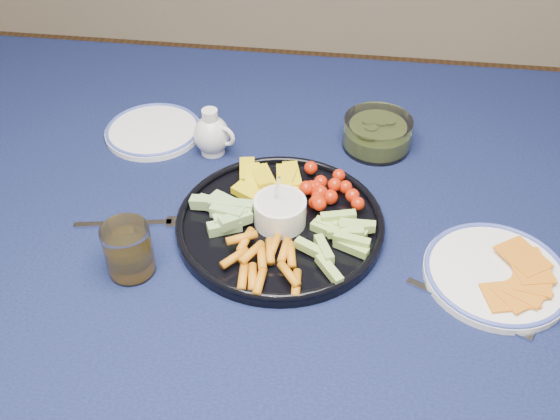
# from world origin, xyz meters

# --- Properties ---
(dining_table) EXTENTS (1.67, 1.07, 0.75)m
(dining_table) POSITION_xyz_m (0.00, 0.00, 0.66)
(dining_table) COLOR #492718
(dining_table) RESTS_ON ground
(crudite_platter) EXTENTS (0.33, 0.33, 0.11)m
(crudite_platter) POSITION_xyz_m (0.11, -0.06, 0.77)
(crudite_platter) COLOR black
(crudite_platter) RESTS_ON dining_table
(creamer_pitcher) EXTENTS (0.08, 0.07, 0.09)m
(creamer_pitcher) POSITION_xyz_m (-0.03, 0.13, 0.79)
(creamer_pitcher) COLOR white
(creamer_pitcher) RESTS_ON dining_table
(pickle_bowl) EXTENTS (0.13, 0.13, 0.06)m
(pickle_bowl) POSITION_xyz_m (0.26, 0.19, 0.77)
(pickle_bowl) COLOR silver
(pickle_bowl) RESTS_ON dining_table
(cheese_plate) EXTENTS (0.21, 0.21, 0.03)m
(cheese_plate) POSITION_xyz_m (0.45, -0.12, 0.76)
(cheese_plate) COLOR white
(cheese_plate) RESTS_ON dining_table
(juice_tumbler) EXTENTS (0.07, 0.07, 0.08)m
(juice_tumbler) POSITION_xyz_m (-0.09, -0.18, 0.78)
(juice_tumbler) COLOR silver
(juice_tumbler) RESTS_ON dining_table
(fork_left) EXTENTS (0.19, 0.05, 0.00)m
(fork_left) POSITION_xyz_m (-0.11, -0.08, 0.75)
(fork_left) COLOR silver
(fork_left) RESTS_ON dining_table
(fork_right) EXTENTS (0.18, 0.09, 0.00)m
(fork_right) POSITION_xyz_m (0.42, -0.19, 0.75)
(fork_right) COLOR silver
(fork_right) RESTS_ON dining_table
(side_plate_extra) EXTENTS (0.18, 0.18, 0.02)m
(side_plate_extra) POSITION_xyz_m (-0.16, 0.18, 0.75)
(side_plate_extra) COLOR white
(side_plate_extra) RESTS_ON dining_table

